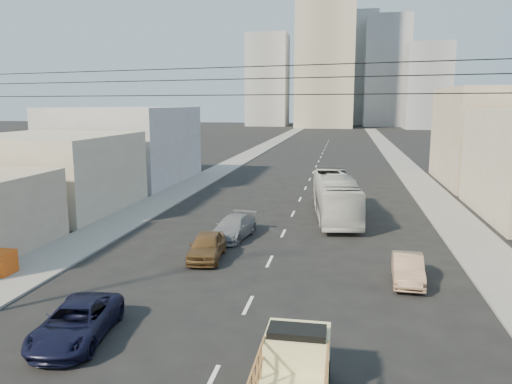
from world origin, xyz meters
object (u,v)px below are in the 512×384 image
(sedan_brown, at_px, (207,246))
(sedan_grey, at_px, (233,227))
(sedan_tan, at_px, (408,269))
(flatbed_pickup, at_px, (294,369))
(city_bus, at_px, (336,197))
(navy_pickup, at_px, (76,322))

(sedan_brown, xyz_separation_m, sedan_grey, (0.47, 4.46, -0.04))
(sedan_tan, distance_m, sedan_grey, 11.73)
(flatbed_pickup, height_order, sedan_tan, flatbed_pickup)
(flatbed_pickup, bearing_deg, sedan_grey, 108.16)
(city_bus, bearing_deg, sedan_grey, -138.82)
(city_bus, xyz_separation_m, sedan_grey, (-6.20, -6.84, -0.91))
(sedan_grey, bearing_deg, navy_pickup, -91.54)
(flatbed_pickup, height_order, navy_pickup, flatbed_pickup)
(flatbed_pickup, distance_m, navy_pickup, 8.48)
(city_bus, height_order, sedan_tan, city_bus)
(sedan_tan, relative_size, sedan_grey, 0.83)
(navy_pickup, height_order, sedan_tan, navy_pickup)
(flatbed_pickup, relative_size, city_bus, 0.39)
(navy_pickup, xyz_separation_m, sedan_tan, (12.39, 8.19, -0.01))
(flatbed_pickup, relative_size, sedan_grey, 0.93)
(navy_pickup, xyz_separation_m, sedan_grey, (2.49, 14.47, 0.03))
(city_bus, relative_size, sedan_grey, 2.41)
(navy_pickup, height_order, sedan_brown, sedan_brown)
(sedan_tan, xyz_separation_m, sedan_grey, (-9.90, 6.28, 0.04))
(navy_pickup, bearing_deg, sedan_grey, 73.17)
(sedan_brown, height_order, sedan_tan, sedan_brown)
(navy_pickup, xyz_separation_m, sedan_brown, (2.02, 10.01, 0.06))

